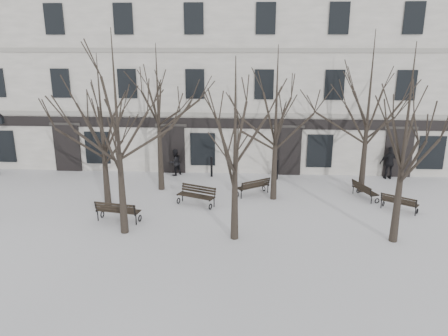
# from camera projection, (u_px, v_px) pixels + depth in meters

# --- Properties ---
(ground) EXTENTS (100.00, 100.00, 0.00)m
(ground) POSITION_uv_depth(u_px,v_px,m) (220.00, 227.00, 19.12)
(ground) COLOR white
(ground) RESTS_ON ground
(building) EXTENTS (40.40, 10.20, 11.40)m
(building) POSITION_uv_depth(u_px,v_px,m) (233.00, 75.00, 29.97)
(building) COLOR silver
(building) RESTS_ON ground
(tree_0) EXTENTS (5.12, 5.12, 7.31)m
(tree_0) POSITION_uv_depth(u_px,v_px,m) (101.00, 114.00, 20.04)
(tree_0) COLOR black
(tree_0) RESTS_ON ground
(tree_1) EXTENTS (5.82, 5.82, 8.32)m
(tree_1) POSITION_uv_depth(u_px,v_px,m) (116.00, 111.00, 17.09)
(tree_1) COLOR black
(tree_1) RESTS_ON ground
(tree_2) EXTENTS (5.12, 5.12, 7.31)m
(tree_2) POSITION_uv_depth(u_px,v_px,m) (235.00, 129.00, 16.72)
(tree_2) COLOR black
(tree_2) RESTS_ON ground
(tree_3) EXTENTS (5.48, 5.48, 7.83)m
(tree_3) POSITION_uv_depth(u_px,v_px,m) (407.00, 122.00, 16.38)
(tree_3) COLOR black
(tree_3) RESTS_ON ground
(tree_4) EXTENTS (5.41, 5.41, 7.73)m
(tree_4) POSITION_uv_depth(u_px,v_px,m) (158.00, 101.00, 22.53)
(tree_4) COLOR black
(tree_4) RESTS_ON ground
(tree_5) EXTENTS (5.37, 5.37, 7.66)m
(tree_5) POSITION_uv_depth(u_px,v_px,m) (276.00, 106.00, 21.12)
(tree_5) COLOR black
(tree_5) RESTS_ON ground
(tree_6) EXTENTS (5.87, 5.87, 8.38)m
(tree_6) POSITION_uv_depth(u_px,v_px,m) (370.00, 94.00, 22.07)
(tree_6) COLOR black
(tree_6) RESTS_ON ground
(bench_1) EXTENTS (2.06, 1.06, 0.99)m
(bench_1) POSITION_uv_depth(u_px,v_px,m) (118.00, 211.00, 19.49)
(bench_1) COLOR black
(bench_1) RESTS_ON ground
(bench_2) EXTENTS (1.70, 1.42, 0.84)m
(bench_2) POSITION_uv_depth(u_px,v_px,m) (399.00, 202.00, 20.70)
(bench_2) COLOR black
(bench_2) RESTS_ON ground
(bench_3) EXTENTS (2.00, 1.36, 0.96)m
(bench_3) POSITION_uv_depth(u_px,v_px,m) (197.00, 195.00, 21.51)
(bench_3) COLOR black
(bench_3) RESTS_ON ground
(bench_4) EXTENTS (1.82, 1.54, 0.90)m
(bench_4) POSITION_uv_depth(u_px,v_px,m) (254.00, 186.00, 22.87)
(bench_4) COLOR black
(bench_4) RESTS_ON ground
(bench_5) EXTENTS (1.16, 1.76, 0.85)m
(bench_5) POSITION_uv_depth(u_px,v_px,m) (364.00, 190.00, 22.38)
(bench_5) COLOR black
(bench_5) RESTS_ON ground
(bollard_a) EXTENTS (0.16, 0.16, 1.22)m
(bollard_a) POSITION_uv_depth(u_px,v_px,m) (212.00, 166.00, 25.92)
(bollard_a) COLOR black
(bollard_a) RESTS_ON ground
(bollard_b) EXTENTS (0.16, 0.16, 1.22)m
(bollard_b) POSITION_uv_depth(u_px,v_px,m) (277.00, 169.00, 25.42)
(bollard_b) COLOR black
(bollard_b) RESTS_ON ground
(pedestrian_b) EXTENTS (0.99, 0.98, 1.61)m
(pedestrian_b) POSITION_uv_depth(u_px,v_px,m) (175.00, 175.00, 26.40)
(pedestrian_b) COLOR black
(pedestrian_b) RESTS_ON ground
(pedestrian_c) EXTENTS (1.16, 0.54, 1.93)m
(pedestrian_c) POSITION_uv_depth(u_px,v_px,m) (388.00, 179.00, 25.71)
(pedestrian_c) COLOR black
(pedestrian_c) RESTS_ON ground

